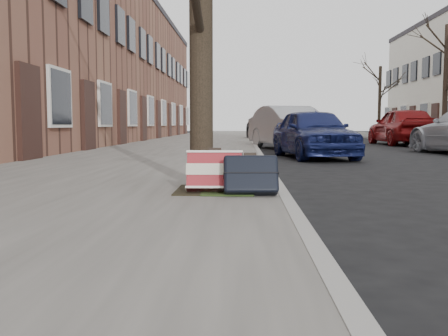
{
  "coord_description": "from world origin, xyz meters",
  "views": [
    {
      "loc": [
        -1.69,
        -4.28,
        0.86
      ],
      "look_at": [
        -1.88,
        0.8,
        0.41
      ],
      "focal_mm": 40.0,
      "sensor_mm": 36.0,
      "label": 1
    }
  ],
  "objects_px": {
    "suitcase_red": "(215,172)",
    "car_near_mid": "(291,128)",
    "suitcase_navy": "(251,175)",
    "car_near_front": "(313,133)"
  },
  "relations": [
    {
      "from": "suitcase_navy",
      "to": "car_near_mid",
      "type": "bearing_deg",
      "value": 79.15
    },
    {
      "from": "suitcase_red",
      "to": "car_near_front",
      "type": "xyz_separation_m",
      "value": [
        2.09,
        7.42,
        0.29
      ]
    },
    {
      "from": "suitcase_red",
      "to": "suitcase_navy",
      "type": "height_order",
      "value": "suitcase_red"
    },
    {
      "from": "suitcase_navy",
      "to": "suitcase_red",
      "type": "bearing_deg",
      "value": 150.46
    },
    {
      "from": "car_near_front",
      "to": "suitcase_navy",
      "type": "bearing_deg",
      "value": -111.69
    },
    {
      "from": "suitcase_red",
      "to": "car_near_mid",
      "type": "xyz_separation_m",
      "value": [
        1.93,
        11.77,
        0.4
      ]
    },
    {
      "from": "suitcase_red",
      "to": "car_near_front",
      "type": "height_order",
      "value": "car_near_front"
    },
    {
      "from": "suitcase_navy",
      "to": "car_near_mid",
      "type": "distance_m",
      "value": 12.06
    },
    {
      "from": "suitcase_red",
      "to": "car_near_front",
      "type": "bearing_deg",
      "value": 73.1
    },
    {
      "from": "car_near_mid",
      "to": "suitcase_red",
      "type": "bearing_deg",
      "value": -117.31
    }
  ]
}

